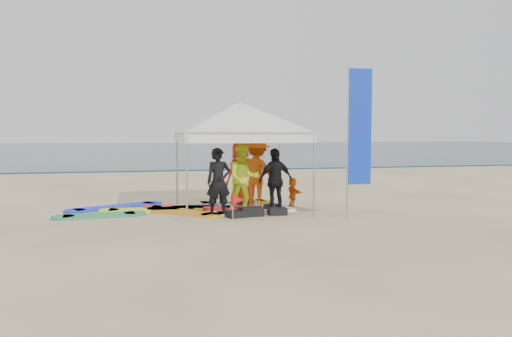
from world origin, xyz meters
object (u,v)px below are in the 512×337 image
object	(u,v)px
person_black_b	(276,180)
person_seated	(293,193)
canopy_tent	(239,102)
marker_pennant	(238,200)
person_yellow	(244,179)
person_black_a	(219,182)
surfboard_spread	(182,209)
feather_flag	(359,129)
person_orange_a	(257,173)
person_orange_b	(241,173)

from	to	relation	value
person_black_b	person_seated	bearing A→B (deg)	-149.22
canopy_tent	marker_pennant	bearing A→B (deg)	-102.73
person_yellow	marker_pennant	world-z (taller)	person_yellow
person_black_a	canopy_tent	size ratio (longest dim) A/B	0.39
person_black_b	person_yellow	bearing A→B (deg)	-17.43
person_black_b	surfboard_spread	bearing A→B (deg)	-36.05
canopy_tent	feather_flag	xyz separation A→B (m)	(2.48, -2.07, -0.71)
person_yellow	feather_flag	size ratio (longest dim) A/B	0.49
person_black_b	marker_pennant	xyz separation A→B (m)	(-1.22, -1.07, -0.34)
person_orange_a	canopy_tent	size ratio (longest dim) A/B	0.44
person_yellow	person_orange_b	size ratio (longest dim) A/B	0.97
person_black_b	person_seated	size ratio (longest dim) A/B	2.01
canopy_tent	surfboard_spread	world-z (taller)	canopy_tent
marker_pennant	person_orange_a	bearing A→B (deg)	64.18
surfboard_spread	person_black_b	bearing A→B (deg)	-21.58
canopy_tent	feather_flag	distance (m)	3.30
person_seated	person_black_b	bearing A→B (deg)	129.71
marker_pennant	person_black_b	bearing A→B (deg)	41.32
person_orange_a	person_black_b	world-z (taller)	person_orange_a
person_black_b	feather_flag	bearing A→B (deg)	122.78
person_seated	feather_flag	world-z (taller)	feather_flag
person_orange_a	feather_flag	world-z (taller)	feather_flag
person_orange_a	canopy_tent	distance (m)	2.01
person_black_a	person_black_b	world-z (taller)	person_black_a
person_orange_b	person_seated	size ratio (longest dim) A/B	2.22
person_orange_b	surfboard_spread	size ratio (longest dim) A/B	0.32
person_black_a	person_black_b	size ratio (longest dim) A/B	1.02
person_black_b	marker_pennant	size ratio (longest dim) A/B	2.63
person_orange_b	person_black_a	bearing A→B (deg)	36.59
person_orange_b	canopy_tent	size ratio (longest dim) A/B	0.42
person_black_a	person_black_b	distance (m)	1.57
person_orange_b	surfboard_spread	xyz separation A→B (m)	(-1.74, -0.53, -0.89)
person_black_a	person_yellow	distance (m)	0.78
person_yellow	canopy_tent	world-z (taller)	canopy_tent
feather_flag	marker_pennant	distance (m)	3.33
marker_pennant	surfboard_spread	size ratio (longest dim) A/B	0.11
person_yellow	person_seated	distance (m)	1.73
canopy_tent	marker_pennant	world-z (taller)	canopy_tent
person_black_b	person_orange_a	bearing A→B (deg)	-83.92
person_yellow	person_orange_a	xyz separation A→B (m)	(0.54, 0.77, 0.07)
person_black_b	canopy_tent	distance (m)	2.29
marker_pennant	canopy_tent	bearing A→B (deg)	77.27
feather_flag	surfboard_spread	xyz separation A→B (m)	(-4.00, 2.44, -2.14)
person_seated	canopy_tent	world-z (taller)	canopy_tent
person_orange_b	feather_flag	bearing A→B (deg)	101.57
canopy_tent	marker_pennant	xyz separation A→B (m)	(-0.37, -1.63, -2.39)
person_black_b	person_orange_b	size ratio (longest dim) A/B	0.91
feather_flag	person_orange_b	bearing A→B (deg)	127.21
person_seated	person_black_a	bearing A→B (deg)	108.00
canopy_tent	surfboard_spread	bearing A→B (deg)	166.21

